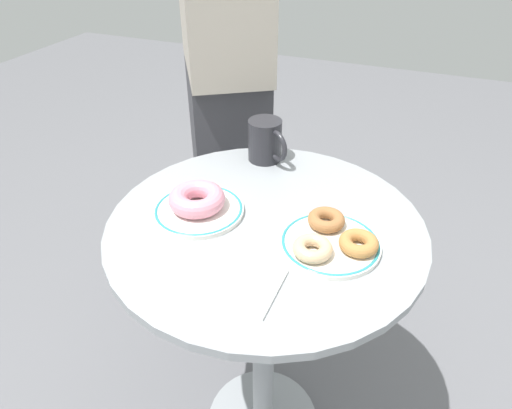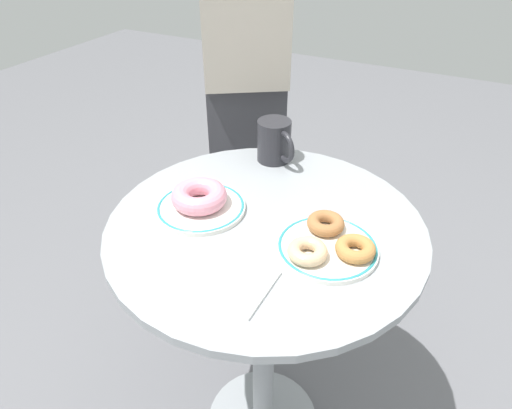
{
  "view_description": "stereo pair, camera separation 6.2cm",
  "coord_description": "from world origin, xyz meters",
  "views": [
    {
      "loc": [
        0.25,
        -0.68,
        1.3
      ],
      "look_at": [
        -0.02,
        -0.01,
        0.79
      ],
      "focal_mm": 31.54,
      "sensor_mm": 36.0,
      "label": 1
    },
    {
      "loc": [
        0.31,
        -0.66,
        1.3
      ],
      "look_at": [
        -0.02,
        -0.01,
        0.79
      ],
      "focal_mm": 31.54,
      "sensor_mm": 36.0,
      "label": 2
    }
  ],
  "objects": [
    {
      "name": "paper_napkin",
      "position": [
        0.03,
        -0.18,
        0.75
      ],
      "size": [
        0.13,
        0.12,
        0.01
      ],
      "primitive_type": "cube",
      "rotation": [
        0.0,
        0.0,
        -0.02
      ],
      "color": "white",
      "rests_on": "cafe_table"
    },
    {
      "name": "donut_pink_frosted",
      "position": [
        -0.14,
        -0.02,
        0.78
      ],
      "size": [
        0.14,
        0.14,
        0.04
      ],
      "primitive_type": "torus",
      "rotation": [
        0.0,
        0.0,
        2.93
      ],
      "color": "pink",
      "rests_on": "plate_left"
    },
    {
      "name": "plate_right",
      "position": [
        0.14,
        -0.03,
        0.76
      ],
      "size": [
        0.19,
        0.19,
        0.01
      ],
      "color": "white",
      "rests_on": "cafe_table"
    },
    {
      "name": "donut_cinnamon",
      "position": [
        0.12,
        0.02,
        0.77
      ],
      "size": [
        0.1,
        0.1,
        0.02
      ],
      "primitive_type": "torus",
      "rotation": [
        0.0,
        0.0,
        4.02
      ],
      "color": "#A36B3D",
      "rests_on": "plate_right"
    },
    {
      "name": "donut_old_fashioned",
      "position": [
        0.19,
        -0.03,
        0.77
      ],
      "size": [
        0.08,
        0.08,
        0.02
      ],
      "primitive_type": "torus",
      "rotation": [
        0.0,
        0.0,
        0.07
      ],
      "color": "#BC7F42",
      "rests_on": "plate_right"
    },
    {
      "name": "cafe_table",
      "position": [
        0.0,
        0.0,
        0.52
      ],
      "size": [
        0.65,
        0.65,
        0.75
      ],
      "color": "#999EA3",
      "rests_on": "ground"
    },
    {
      "name": "person_figure",
      "position": [
        -0.32,
        0.51,
        0.8
      ],
      "size": [
        0.41,
        0.46,
        1.64
      ],
      "color": "#3D3D42",
      "rests_on": "ground"
    },
    {
      "name": "donut_glazed",
      "position": [
        0.12,
        -0.07,
        0.77
      ],
      "size": [
        0.08,
        0.08,
        0.02
      ],
      "primitive_type": "torus",
      "rotation": [
        0.0,
        0.0,
        0.14
      ],
      "color": "#E0B789",
      "rests_on": "plate_right"
    },
    {
      "name": "plate_left",
      "position": [
        -0.14,
        -0.02,
        0.76
      ],
      "size": [
        0.19,
        0.19,
        0.01
      ],
      "color": "white",
      "rests_on": "cafe_table"
    },
    {
      "name": "coffee_mug",
      "position": [
        -0.09,
        0.24,
        0.8
      ],
      "size": [
        0.12,
        0.09,
        0.1
      ],
      "color": "#28282D",
      "rests_on": "cafe_table"
    }
  ]
}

